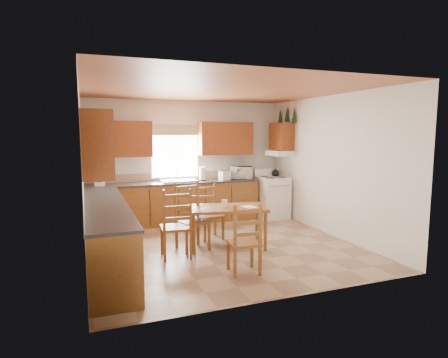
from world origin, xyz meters
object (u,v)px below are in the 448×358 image
object	(u,v)px
microwave	(241,173)
chair_near_right	(244,238)
stove	(272,198)
chair_near_left	(176,223)
chair_far_left	(192,217)
chair_far_right	(210,212)
dining_table	(227,227)

from	to	relation	value
microwave	chair_near_right	world-z (taller)	microwave
stove	chair_near_left	distance (m)	3.40
microwave	chair_far_left	size ratio (longest dim) A/B	0.42
microwave	chair_far_right	bearing A→B (deg)	-109.75
chair_near_left	chair_near_right	size ratio (longest dim) A/B	1.11
chair_near_left	chair_far_left	xyz separation A→B (m)	(0.35, 0.28, 0.01)
microwave	chair_near_right	bearing A→B (deg)	-91.36
dining_table	chair_near_right	size ratio (longest dim) A/B	1.32
stove	dining_table	bearing A→B (deg)	-134.63
microwave	chair_far_right	world-z (taller)	microwave
stove	dining_table	xyz separation A→B (m)	(-1.81, -1.74, -0.12)
stove	chair_near_left	world-z (taller)	chair_near_left
stove	chair_near_left	xyz separation A→B (m)	(-2.77, -1.96, 0.09)
chair_far_left	chair_far_right	distance (m)	0.73
microwave	chair_near_right	size ratio (longest dim) A/B	0.47
chair_near_left	chair_far_left	distance (m)	0.45
chair_near_right	chair_far_right	world-z (taller)	chair_far_right
stove	dining_table	distance (m)	2.51
chair_far_left	chair_far_right	xyz separation A→B (m)	(0.49, 0.53, -0.06)
chair_near_left	microwave	bearing A→B (deg)	-128.28
stove	microwave	size ratio (longest dim) A/B	1.99
microwave	chair_far_left	distance (m)	2.66
microwave	chair_near_left	bearing A→B (deg)	-111.85
dining_table	chair_near_left	distance (m)	1.01
dining_table	chair_far_right	world-z (taller)	chair_far_right
dining_table	chair_far_right	xyz separation A→B (m)	(-0.12, 0.59, 0.15)
chair_near_left	chair_far_right	distance (m)	1.17
dining_table	chair_far_left	distance (m)	0.65
chair_near_left	chair_far_right	world-z (taller)	chair_near_left
chair_near_left	chair_near_right	world-z (taller)	chair_near_left
stove	chair_near_right	distance (m)	3.59
dining_table	chair_near_right	distance (m)	1.25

